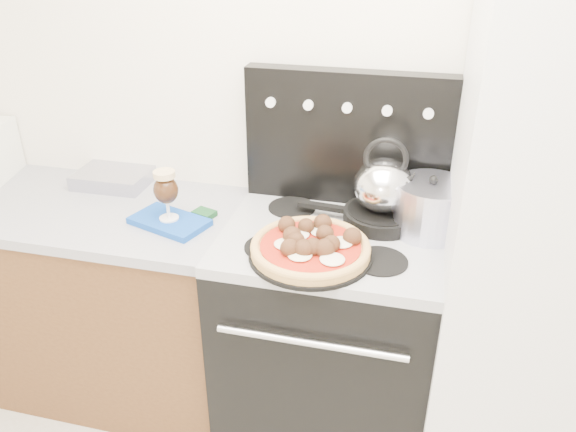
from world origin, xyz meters
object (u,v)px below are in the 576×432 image
(base_cabinet, at_px, (79,298))
(beer_glass, at_px, (167,195))
(oven_mitt, at_px, (169,222))
(pizza, at_px, (310,245))
(stove_body, at_px, (328,340))
(tea_kettle, at_px, (384,181))
(skillet, at_px, (381,217))
(stock_pot, at_px, (430,209))
(fridge, at_px, (549,254))
(pizza_pan, at_px, (310,254))

(base_cabinet, relative_size, beer_glass, 7.56)
(oven_mitt, relative_size, pizza, 0.72)
(stove_body, height_order, oven_mitt, oven_mitt)
(pizza, bearing_deg, oven_mitt, 167.55)
(tea_kettle, bearing_deg, stove_body, -130.54)
(tea_kettle, bearing_deg, base_cabinet, -162.53)
(skillet, bearing_deg, stock_pot, -9.35)
(base_cabinet, distance_m, tea_kettle, 1.42)
(fridge, xyz_separation_m, beer_glass, (-1.29, -0.02, 0.07))
(stock_pot, bearing_deg, pizza_pan, -144.88)
(skillet, bearing_deg, oven_mitt, -167.86)
(fridge, relative_size, stock_pot, 7.85)
(beer_glass, height_order, skillet, beer_glass)
(base_cabinet, distance_m, stove_body, 1.11)
(oven_mitt, relative_size, tea_kettle, 1.21)
(base_cabinet, distance_m, skillet, 1.37)
(base_cabinet, relative_size, oven_mitt, 5.21)
(pizza, relative_size, tea_kettle, 1.68)
(base_cabinet, xyz_separation_m, oven_mitt, (0.51, -0.07, 0.48))
(stove_body, relative_size, stock_pot, 3.64)
(fridge, height_order, skillet, fridge)
(pizza, relative_size, stock_pot, 1.60)
(pizza_pan, xyz_separation_m, skillet, (0.20, 0.28, 0.02))
(base_cabinet, distance_m, fridge, 1.88)
(base_cabinet, distance_m, pizza, 1.20)
(base_cabinet, height_order, pizza_pan, pizza_pan)
(fridge, xyz_separation_m, stock_pot, (-0.38, 0.11, 0.06))
(fridge, distance_m, beer_glass, 1.30)
(beer_glass, bearing_deg, oven_mitt, 0.00)
(stove_body, xyz_separation_m, beer_glass, (-0.59, -0.05, 0.58))
(base_cabinet, height_order, fridge, fridge)
(stove_body, distance_m, beer_glass, 0.83)
(stove_body, height_order, stock_pot, stock_pot)
(base_cabinet, xyz_separation_m, stock_pot, (1.43, 0.06, 0.58))
(base_cabinet, xyz_separation_m, skillet, (1.26, 0.09, 0.51))
(stove_body, height_order, tea_kettle, tea_kettle)
(stove_body, distance_m, stock_pot, 0.66)
(pizza_pan, bearing_deg, base_cabinet, 169.66)
(base_cabinet, relative_size, pizza, 3.75)
(pizza, xyz_separation_m, stock_pot, (0.36, 0.26, 0.05))
(base_cabinet, xyz_separation_m, pizza_pan, (1.06, -0.19, 0.50))
(base_cabinet, bearing_deg, fridge, -1.59)
(base_cabinet, relative_size, pizza_pan, 3.60)
(pizza_pan, relative_size, pizza, 1.04)
(fridge, distance_m, tea_kettle, 0.58)
(skillet, bearing_deg, beer_glass, -167.86)
(beer_glass, distance_m, tea_kettle, 0.77)
(fridge, relative_size, pizza_pan, 4.72)
(oven_mitt, xyz_separation_m, stock_pot, (0.91, 0.13, 0.10))
(stove_body, bearing_deg, tea_kettle, 36.02)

